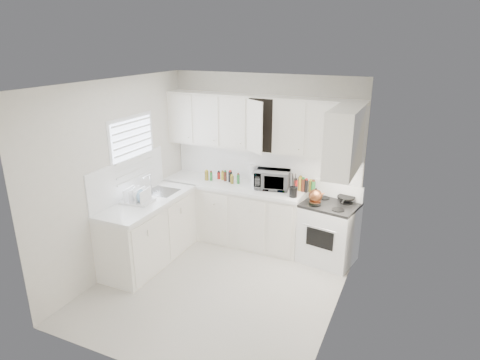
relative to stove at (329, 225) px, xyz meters
The scene contains 38 objects.
floor 1.79m from the stove, 132.27° to the right, with size 3.20×3.20×0.00m, color silver.
ceiling 2.65m from the stove, 132.27° to the right, with size 3.20×3.20×0.00m, color white.
wall_back 1.40m from the stove, 163.08° to the left, with size 3.00×3.00×0.00m, color white.
wall_front 3.16m from the stove, 111.77° to the right, with size 3.00×3.00×0.00m, color white.
wall_left 3.01m from the stove, 154.60° to the right, with size 3.20×3.20×0.00m, color white.
wall_right 1.50m from the stove, 73.94° to the right, with size 3.20×3.20×0.00m, color white.
window_blinds 2.94m from the stove, 160.97° to the right, with size 0.06×0.96×1.06m, color white, non-canonical shape.
lower_cabinets_back 1.53m from the stove, behind, with size 2.22×0.60×0.90m, color white, non-canonical shape.
lower_cabinets_left 2.57m from the stove, 155.76° to the right, with size 0.60×1.60×0.90m, color white, non-canonical shape.
countertop_back 1.57m from the stove, behind, with size 2.24×0.64×0.05m, color white.
countertop_left 2.58m from the stove, 155.67° to the right, with size 0.64×1.62×0.05m, color white.
backsplash_back 1.36m from the stove, 163.54° to the left, with size 2.98×0.02×0.55m, color white.
backsplash_left 2.91m from the stove, 158.17° to the right, with size 0.02×1.60×0.55m, color white.
upper_cabinets_back 1.48m from the stove, behind, with size 3.00×0.33×0.80m, color white, non-canonical shape.
upper_cabinets_right 1.05m from the stove, 65.69° to the right, with size 0.33×0.90×0.80m, color white, non-canonical shape.
sink 2.48m from the stove, 163.20° to the right, with size 0.42×0.38×0.30m, color gray, non-canonical shape.
stove is the anchor object (origin of this frame).
tea_kettle 0.54m from the stove, 138.37° to the right, with size 0.23×0.20×0.22m, color brown, non-canonical shape.
frying_pan 0.47m from the stove, 41.63° to the left, with size 0.25×0.42×0.04m, color black, non-canonical shape.
microwave 1.07m from the stove, behind, with size 0.50×0.28×0.34m, color gray.
rice_cooker 1.22m from the stove, behind, with size 0.25×0.25×0.25m, color white, non-canonical shape.
paper_towel 1.42m from the stove, 168.40° to the left, with size 0.12×0.12×0.27m, color white.
utensil_crock 0.77m from the stove, 167.17° to the right, with size 0.12×0.12×0.36m, color black, non-canonical shape.
dish_rack 2.72m from the stove, 153.61° to the right, with size 0.42×0.31×0.23m, color white, non-canonical shape.
spice_left_0 2.05m from the stove, behind, with size 0.06×0.06×0.13m, color olive.
spice_left_1 1.97m from the stove, behind, with size 0.06×0.06×0.13m, color #26722F.
spice_left_2 1.90m from the stove, behind, with size 0.06×0.06×0.13m, color red.
spice_left_3 1.82m from the stove, behind, with size 0.06×0.06×0.13m, color gold.
spice_left_4 1.76m from the stove, behind, with size 0.06×0.06×0.13m, color #592819.
spice_left_5 1.68m from the stove, behind, with size 0.06×0.06×0.13m, color black.
spice_left_6 1.61m from the stove, behind, with size 0.06×0.06×0.13m, color olive.
spice_left_7 1.53m from the stove, behind, with size 0.06×0.06×0.13m, color #26722F.
sauce_right_0 0.77m from the stove, 159.72° to the left, with size 0.06×0.06×0.19m, color red.
sauce_right_1 0.71m from the stove, 163.78° to the left, with size 0.06×0.06×0.19m, color gold.
sauce_right_2 0.69m from the stove, 155.30° to the left, with size 0.06×0.06×0.19m, color #592819.
sauce_right_3 0.64m from the stove, 159.59° to the left, with size 0.06×0.06×0.19m, color black.
sauce_right_4 0.62m from the stove, 148.65° to the left, with size 0.06×0.06×0.19m, color olive.
sauce_right_5 0.58m from the stove, 152.71° to the left, with size 0.06×0.06×0.19m, color #26722F.
Camera 1 is at (2.20, -4.17, 3.07)m, focal length 31.08 mm.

